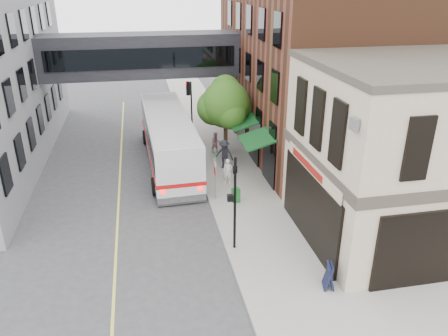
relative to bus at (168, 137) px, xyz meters
name	(u,v)px	position (x,y,z in m)	size (l,w,h in m)	color
ground	(235,278)	(1.70, -12.99, -1.89)	(120.00, 120.00, 0.00)	#38383A
sidewalk_main	(220,153)	(3.70, 1.01, -1.82)	(4.00, 60.00, 0.15)	gray
corner_building	(416,153)	(10.67, -10.99, 2.32)	(10.19, 8.12, 8.45)	tan
brick_building	(328,49)	(11.68, 2.01, 5.10)	(13.76, 18.00, 14.00)	#512C19
skyway_bridge	(141,55)	(-1.30, 5.01, 4.61)	(14.00, 3.18, 3.00)	black
traffic_signal_near	(234,193)	(2.07, -10.99, 1.09)	(0.44, 0.22, 4.60)	black
traffic_signal_far	(189,99)	(1.96, 4.01, 1.45)	(0.53, 0.28, 4.50)	black
street_sign_pole	(215,170)	(2.09, -5.99, 0.04)	(0.08, 0.75, 3.00)	gray
street_tree	(225,104)	(3.89, 0.23, 2.02)	(3.80, 3.20, 5.60)	#382619
lane_marking	(119,186)	(-3.30, -2.99, -1.89)	(0.12, 40.00, 0.01)	#D8CC4C
bus	(168,137)	(0.00, 0.00, 0.00)	(3.35, 12.62, 3.37)	silver
pedestrian_a	(228,171)	(3.19, -4.13, -0.97)	(0.56, 0.37, 1.54)	white
pedestrian_b	(216,143)	(3.40, 0.99, -0.99)	(0.73, 0.56, 1.49)	#CB8396
pedestrian_c	(224,154)	(3.44, -1.85, -0.77)	(1.25, 0.72, 1.94)	black
newspaper_box	(236,195)	(3.15, -6.60, -1.34)	(0.40, 0.36, 0.81)	#155F20
sandwich_board	(329,276)	(5.20, -14.49, -1.19)	(0.40, 0.62, 1.11)	black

